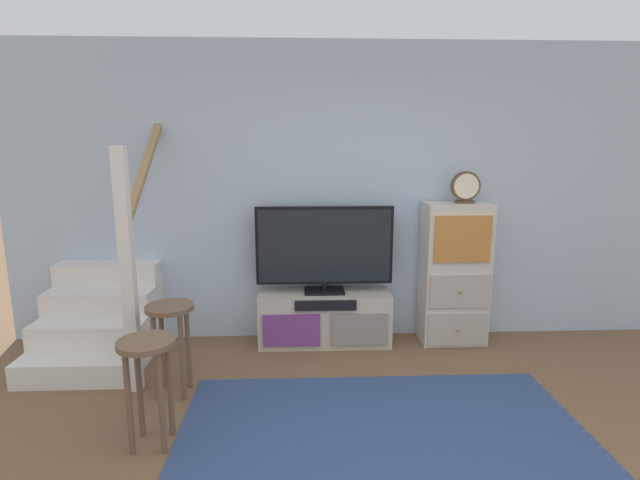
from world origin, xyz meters
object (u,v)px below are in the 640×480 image
object	(u,v)px
bar_stool_near	(148,367)
bar_stool_far	(171,328)
side_cabinet	(454,274)
desk_clock	(465,187)
media_console	(324,318)
television	(324,247)

from	to	relation	value
bar_stool_near	bar_stool_far	world-z (taller)	bar_stool_far
bar_stool_near	side_cabinet	bearing A→B (deg)	32.83
side_cabinet	desk_clock	world-z (taller)	desk_clock
desk_clock	bar_stool_far	world-z (taller)	desk_clock
media_console	desk_clock	world-z (taller)	desk_clock
side_cabinet	bar_stool_far	distance (m)	2.50
side_cabinet	bar_stool_near	world-z (taller)	side_cabinet
television	side_cabinet	distance (m)	1.21
desk_clock	bar_stool_near	size ratio (longest dim) A/B	0.41
side_cabinet	desk_clock	xyz separation A→B (m)	(0.05, -0.02, 0.79)
television	side_cabinet	xyz separation A→B (m)	(1.18, -0.01, -0.26)
media_console	bar_stool_near	bearing A→B (deg)	-127.27
television	bar_stool_far	size ratio (longest dim) A/B	1.79
media_console	desk_clock	size ratio (longest dim) A/B	4.26
desk_clock	bar_stool_near	bearing A→B (deg)	-148.00
side_cabinet	desk_clock	bearing A→B (deg)	-16.24
television	bar_stool_near	size ratio (longest dim) A/B	1.81
media_console	desk_clock	bearing A→B (deg)	-0.23
side_cabinet	bar_stool_far	size ratio (longest dim) A/B	1.90
media_console	bar_stool_far	distance (m)	1.47
desk_clock	media_console	bearing A→B (deg)	179.77
television	side_cabinet	bearing A→B (deg)	-0.66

